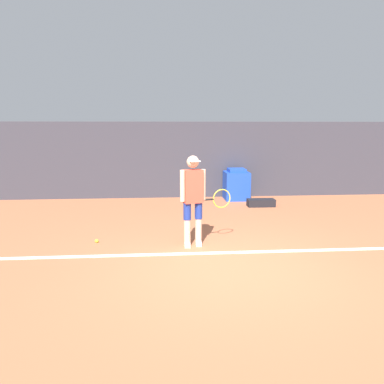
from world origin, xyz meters
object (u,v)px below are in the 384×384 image
(tennis_ball, at_px, (97,241))
(equipment_bag, at_px, (261,203))
(tennis_player, at_px, (194,196))
(covered_chair, at_px, (236,185))

(tennis_ball, relative_size, equipment_bag, 0.09)
(tennis_player, height_order, tennis_ball, tennis_player)
(tennis_ball, bearing_deg, tennis_player, -9.66)
(covered_chair, relative_size, equipment_bag, 1.25)
(covered_chair, height_order, equipment_bag, covered_chair)
(covered_chair, bearing_deg, tennis_ball, -130.92)
(tennis_ball, distance_m, equipment_bag, 4.93)
(tennis_player, relative_size, tennis_ball, 24.44)
(tennis_player, bearing_deg, covered_chair, 53.64)
(tennis_ball, height_order, equipment_bag, equipment_bag)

